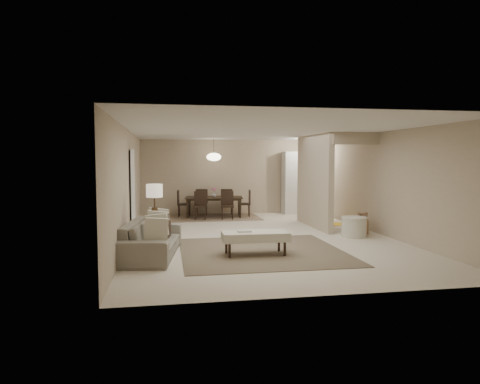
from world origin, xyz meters
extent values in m
plane|color=beige|center=(0.00, 0.00, 0.00)|extent=(9.00, 9.00, 0.00)
plane|color=white|center=(0.00, 0.00, 2.50)|extent=(9.00, 9.00, 0.00)
plane|color=tan|center=(0.00, 4.50, 1.25)|extent=(6.00, 0.00, 6.00)
plane|color=tan|center=(-3.00, 0.00, 1.25)|extent=(0.00, 9.00, 9.00)
plane|color=tan|center=(3.00, 0.00, 1.25)|extent=(0.00, 9.00, 9.00)
cube|color=tan|center=(1.80, 1.25, 1.25)|extent=(0.15, 2.50, 2.50)
cube|color=black|center=(-2.97, 0.60, 1.02)|extent=(0.04, 0.90, 2.04)
cube|color=silver|center=(2.35, 4.15, 1.05)|extent=(1.20, 0.55, 2.10)
cylinder|color=white|center=(2.30, 3.20, 2.46)|extent=(0.44, 0.44, 0.05)
cube|color=brown|center=(-0.30, -1.63, 0.01)|extent=(3.20, 3.20, 0.01)
imported|color=gray|center=(-2.45, -1.63, 0.33)|extent=(2.37, 1.19, 0.66)
cube|color=beige|center=(-0.50, -1.93, 0.37)|extent=(1.28, 0.60, 0.17)
cylinder|color=black|center=(-1.03, -2.14, 0.14)|extent=(0.05, 0.05, 0.29)
cylinder|color=black|center=(0.03, -2.14, 0.14)|extent=(0.05, 0.05, 0.29)
cylinder|color=black|center=(-1.03, -1.71, 0.14)|extent=(0.05, 0.05, 0.29)
cylinder|color=black|center=(0.03, -1.71, 0.14)|extent=(0.05, 0.05, 0.29)
cube|color=black|center=(-2.40, -1.27, 0.30)|extent=(0.64, 0.64, 0.59)
cylinder|color=#4B3720|center=(-2.40, -1.27, 0.74)|extent=(0.12, 0.12, 0.30)
cylinder|color=#4B3720|center=(-2.40, -1.27, 1.02)|extent=(0.03, 0.03, 0.26)
cylinder|color=beige|center=(-2.40, -1.27, 1.22)|extent=(0.32, 0.32, 0.26)
cylinder|color=beige|center=(2.21, -0.42, 0.24)|extent=(0.61, 0.61, 0.47)
cylinder|color=#95633B|center=(2.58, 0.00, 0.17)|extent=(0.46, 0.46, 0.33)
cube|color=#7C654C|center=(-0.66, 3.70, 0.01)|extent=(2.80, 2.10, 0.01)
imported|color=black|center=(-0.66, 3.70, 0.32)|extent=(1.93, 1.23, 0.64)
imported|color=silver|center=(-0.66, 3.70, 0.72)|extent=(0.17, 0.17, 0.15)
cube|color=yellow|center=(2.60, 1.54, 0.01)|extent=(0.88, 0.56, 0.01)
cylinder|color=#4B3720|center=(-0.66, 3.70, 2.25)|extent=(0.02, 0.02, 0.50)
ellipsoid|color=#FFEAC6|center=(-0.66, 3.70, 1.92)|extent=(0.46, 0.46, 0.25)
camera|label=1|loc=(-2.17, -9.85, 1.82)|focal=32.00mm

